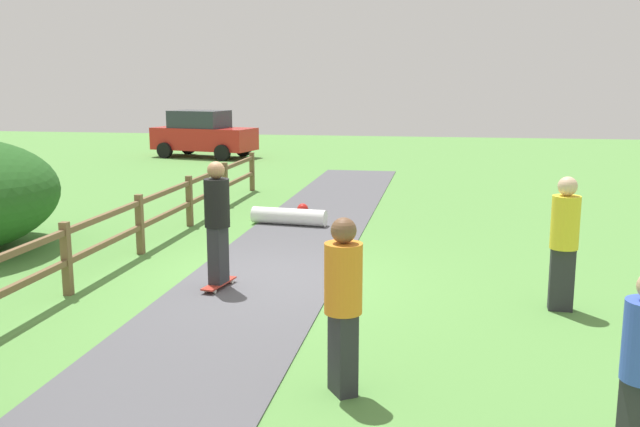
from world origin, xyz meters
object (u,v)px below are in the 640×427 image
skater_riding (217,218)px  bystander_orange (343,298)px  parked_car_red (203,134)px  skater_fallen (290,216)px  bystander_yellow (564,237)px

skater_riding → bystander_orange: (2.36, -3.28, -0.10)m
bystander_orange → parked_car_red: parked_car_red is taller
skater_fallen → bystander_yellow: bearing=-46.0°
skater_riding → bystander_yellow: (4.96, -0.14, -0.07)m
bystander_orange → parked_car_red: (-8.87, 21.35, -0.05)m
skater_fallen → parked_car_red: size_ratio=0.38×
bystander_orange → bystander_yellow: 4.07m
bystander_yellow → parked_car_red: (-11.46, 18.21, -0.08)m
skater_riding → bystander_orange: size_ratio=1.06×
skater_riding → parked_car_red: (-6.50, 18.07, -0.15)m
skater_riding → skater_fallen: 5.05m
skater_riding → parked_car_red: 19.20m
skater_riding → skater_fallen: (0.02, 4.97, -0.91)m
bystander_yellow → parked_car_red: 21.51m
bystander_yellow → parked_car_red: bearing=122.2°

